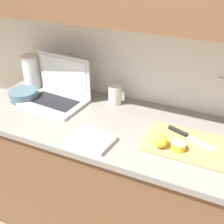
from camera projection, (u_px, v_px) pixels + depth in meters
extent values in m
cube|color=white|center=(201.00, 44.00, 1.52)|extent=(5.20, 0.06, 2.60)
cube|color=white|center=(73.00, 63.00, 1.90)|extent=(0.09, 0.01, 0.12)
cube|color=white|center=(224.00, 89.00, 1.55)|extent=(0.09, 0.01, 0.12)
cube|color=brown|center=(168.00, 201.00, 1.69)|extent=(2.35, 0.61, 0.87)
cube|color=gray|center=(177.00, 141.00, 1.46)|extent=(2.42, 0.65, 0.03)
cube|color=silver|center=(54.00, 103.00, 1.76)|extent=(0.40, 0.30, 0.02)
cube|color=black|center=(53.00, 101.00, 1.76)|extent=(0.32, 0.18, 0.00)
cube|color=silver|center=(64.00, 75.00, 1.79)|extent=(0.39, 0.04, 0.27)
cube|color=white|center=(64.00, 76.00, 1.79)|extent=(0.34, 0.03, 0.22)
cube|color=tan|center=(185.00, 144.00, 1.41)|extent=(0.41, 0.28, 0.01)
cube|color=silver|center=(200.00, 143.00, 1.41)|extent=(0.16, 0.09, 0.00)
cylinder|color=black|center=(178.00, 131.00, 1.48)|extent=(0.11, 0.06, 0.02)
cylinder|color=yellow|center=(178.00, 146.00, 1.36)|extent=(0.07, 0.07, 0.04)
cylinder|color=#F4EAA3|center=(179.00, 143.00, 1.35)|extent=(0.06, 0.06, 0.00)
sphere|color=yellow|center=(161.00, 141.00, 1.36)|extent=(0.07, 0.07, 0.07)
cylinder|color=silver|center=(115.00, 95.00, 1.76)|extent=(0.09, 0.09, 0.11)
cube|color=silver|center=(123.00, 96.00, 1.73)|extent=(0.02, 0.01, 0.06)
cylinder|color=slate|center=(24.00, 95.00, 1.81)|extent=(0.18, 0.18, 0.06)
cylinder|color=white|center=(32.00, 71.00, 1.94)|extent=(0.12, 0.12, 0.22)
cube|color=silver|center=(91.00, 139.00, 1.43)|extent=(0.24, 0.18, 0.02)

